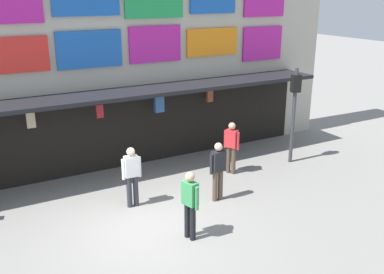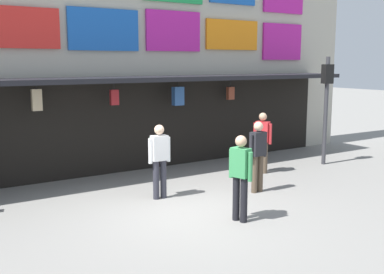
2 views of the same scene
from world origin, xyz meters
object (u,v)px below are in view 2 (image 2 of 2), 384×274
Objects in this scene: traffic_light_far at (326,93)px; pedestrian_in_green at (240,173)px; pedestrian_in_yellow at (262,139)px; pedestrian_in_blue at (159,156)px; pedestrian_in_purple at (258,153)px.

traffic_light_far reaches higher than pedestrian_in_green.
traffic_light_far reaches higher than pedestrian_in_yellow.
traffic_light_far is 1.90× the size of pedestrian_in_blue.
pedestrian_in_purple is at bearing -161.22° from traffic_light_far.
traffic_light_far is at bearing 18.78° from pedestrian_in_purple.
pedestrian_in_yellow is (-2.31, 0.15, -1.19)m from traffic_light_far.
pedestrian_in_green is at bearing -136.97° from pedestrian_in_yellow.
pedestrian_in_purple and pedestrian_in_blue have the same top height.
pedestrian_in_yellow and pedestrian_in_green have the same top height.
traffic_light_far is at bearing 4.37° from pedestrian_in_blue.
pedestrian_in_yellow is 1.00× the size of pedestrian_in_green.
traffic_light_far is at bearing 26.40° from pedestrian_in_green.
traffic_light_far reaches higher than pedestrian_in_blue.
pedestrian_in_yellow is 4.06m from pedestrian_in_green.
pedestrian_in_purple is 1.00× the size of pedestrian_in_yellow.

